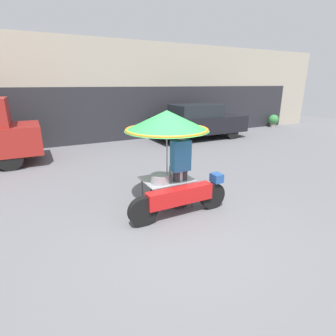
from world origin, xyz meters
name	(u,v)px	position (x,y,z in m)	size (l,w,h in m)	color
ground_plane	(180,230)	(0.00, 0.00, 0.00)	(36.00, 36.00, 0.00)	slate
shopfront_building	(80,92)	(0.00, 9.09, 2.16)	(28.00, 2.06, 4.35)	#B2A893
vendor_motorcycle_cart	(169,136)	(0.25, 0.95, 1.55)	(2.14, 1.70, 2.04)	black
vendor_person	(181,165)	(0.45, 0.80, 0.95)	(0.38, 0.23, 1.69)	#2D2D33
parked_car	(199,122)	(4.86, 6.73, 0.82)	(4.50, 1.74, 1.62)	black
potted_plant	(273,120)	(10.94, 7.65, 0.42)	(0.58, 0.58, 0.75)	gray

